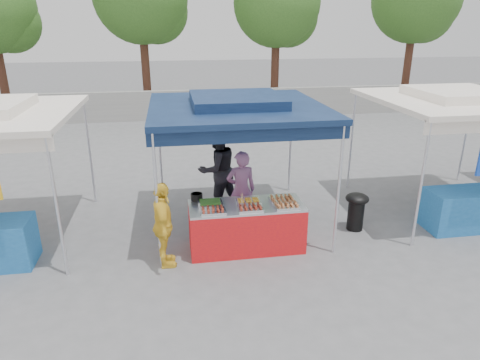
{
  "coord_description": "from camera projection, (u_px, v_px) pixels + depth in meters",
  "views": [
    {
      "loc": [
        -1.2,
        -6.81,
        3.84
      ],
      "look_at": [
        0.0,
        0.6,
        1.05
      ],
      "focal_mm": 32.0,
      "sensor_mm": 36.0,
      "label": 1
    }
  ],
  "objects": [
    {
      "name": "food_tray_bm",
      "position": [
        248.0,
        201.0,
        7.49
      ],
      "size": [
        0.42,
        0.3,
        0.07
      ],
      "color": "white",
      "rests_on": "vendor_table"
    },
    {
      "name": "food_tray_fr",
      "position": [
        287.0,
        206.0,
        7.3
      ],
      "size": [
        0.42,
        0.3,
        0.07
      ],
      "color": "white",
      "rests_on": "vendor_table"
    },
    {
      "name": "tree_2",
      "position": [
        280.0,
        7.0,
        18.61
      ],
      "size": [
        3.79,
        3.78,
        6.49
      ],
      "color": "#4C291D",
      "rests_on": "ground_plane"
    },
    {
      "name": "crate_right",
      "position": [
        253.0,
        225.0,
        8.23
      ],
      "size": [
        0.54,
        0.38,
        0.32
      ],
      "primitive_type": "cube",
      "color": "blue",
      "rests_on": "ground_plane"
    },
    {
      "name": "tree_3",
      "position": [
        418.0,
        2.0,
        19.52
      ],
      "size": [
        3.97,
        3.97,
        6.82
      ],
      "color": "#4C291D",
      "rests_on": "ground_plane"
    },
    {
      "name": "crate_stacked",
      "position": [
        253.0,
        210.0,
        8.12
      ],
      "size": [
        0.5,
        0.35,
        0.3
      ],
      "primitive_type": "cube",
      "color": "blue",
      "rests_on": "crate_right"
    },
    {
      "name": "customer_person",
      "position": [
        163.0,
        226.0,
        6.93
      ],
      "size": [
        0.43,
        0.89,
        1.47
      ],
      "primitive_type": "imported",
      "rotation": [
        0.0,
        0.0,
        1.65
      ],
      "color": "yellow",
      "rests_on": "ground_plane"
    },
    {
      "name": "food_tray_fl",
      "position": [
        213.0,
        211.0,
        7.11
      ],
      "size": [
        0.42,
        0.3,
        0.07
      ],
      "color": "white",
      "rests_on": "vendor_table"
    },
    {
      "name": "vendor_table",
      "position": [
        246.0,
        227.0,
        7.58
      ],
      "size": [
        2.0,
        0.8,
        0.85
      ],
      "color": "red",
      "rests_on": "ground_plane"
    },
    {
      "name": "neighbor_stall_right",
      "position": [
        464.0,
        142.0,
        8.47
      ],
      "size": [
        3.2,
        3.2,
        2.57
      ],
      "color": "silver",
      "rests_on": "ground_plane"
    },
    {
      "name": "helper_man",
      "position": [
        218.0,
        169.0,
        8.97
      ],
      "size": [
        1.11,
        1.02,
        1.85
      ],
      "primitive_type": "imported",
      "rotation": [
        0.0,
        0.0,
        3.6
      ],
      "color": "#232328",
      "rests_on": "ground_plane"
    },
    {
      "name": "ground_plane",
      "position": [
        245.0,
        245.0,
        7.82
      ],
      "size": [
        80.0,
        80.0,
        0.0
      ],
      "primitive_type": "plane",
      "color": "slate"
    },
    {
      "name": "vendor_woman",
      "position": [
        241.0,
        190.0,
        8.25
      ],
      "size": [
        0.58,
        0.39,
        1.57
      ],
      "primitive_type": "imported",
      "rotation": [
        0.0,
        0.0,
        3.17
      ],
      "color": "#A06697",
      "rests_on": "ground_plane"
    },
    {
      "name": "food_tray_fm",
      "position": [
        250.0,
        208.0,
        7.21
      ],
      "size": [
        0.42,
        0.3,
        0.07
      ],
      "color": "white",
      "rests_on": "vendor_table"
    },
    {
      "name": "food_tray_br",
      "position": [
        282.0,
        199.0,
        7.57
      ],
      "size": [
        0.42,
        0.3,
        0.07
      ],
      "color": "white",
      "rests_on": "vendor_table"
    },
    {
      "name": "food_tray_bl",
      "position": [
        210.0,
        203.0,
        7.41
      ],
      "size": [
        0.42,
        0.3,
        0.07
      ],
      "color": "white",
      "rests_on": "vendor_table"
    },
    {
      "name": "cooking_pot",
      "position": [
        197.0,
        197.0,
        7.6
      ],
      "size": [
        0.21,
        0.21,
        0.12
      ],
      "primitive_type": "cylinder",
      "color": "black",
      "rests_on": "vendor_table"
    },
    {
      "name": "main_canopy",
      "position": [
        237.0,
        106.0,
        7.89
      ],
      "size": [
        3.2,
        3.2,
        2.57
      ],
      "color": "silver",
      "rests_on": "ground_plane"
    },
    {
      "name": "tree_1",
      "position": [
        144.0,
        0.0,
        18.1
      ],
      "size": [
        4.0,
        4.0,
        6.88
      ],
      "color": "#4C291D",
      "rests_on": "ground_plane"
    },
    {
      "name": "back_wall",
      "position": [
        200.0,
        104.0,
        17.79
      ],
      "size": [
        40.0,
        0.25,
        1.2
      ],
      "primitive_type": "cube",
      "color": "gray",
      "rests_on": "ground_plane"
    },
    {
      "name": "crate_left",
      "position": [
        220.0,
        224.0,
        8.26
      ],
      "size": [
        0.55,
        0.38,
        0.33
      ],
      "primitive_type": "cube",
      "color": "blue",
      "rests_on": "ground_plane"
    },
    {
      "name": "skewer_cup",
      "position": [
        242.0,
        206.0,
        7.25
      ],
      "size": [
        0.07,
        0.07,
        0.09
      ],
      "primitive_type": "cylinder",
      "color": "silver",
      "rests_on": "vendor_table"
    },
    {
      "name": "wok_burner",
      "position": [
        356.0,
        208.0,
        8.27
      ],
      "size": [
        0.45,
        0.45,
        0.76
      ],
      "rotation": [
        0.0,
        0.0,
        -0.37
      ],
      "color": "black",
      "rests_on": "ground_plane"
    }
  ]
}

